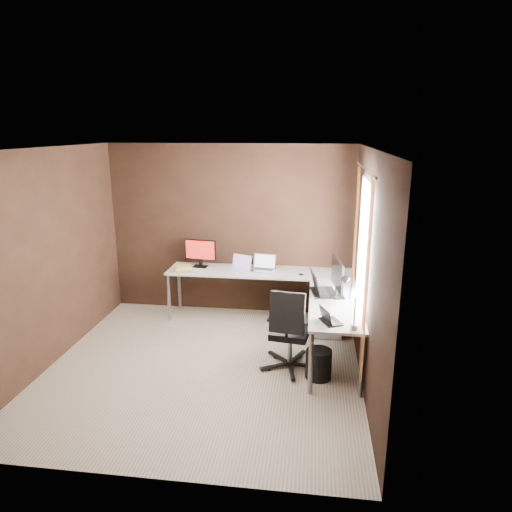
# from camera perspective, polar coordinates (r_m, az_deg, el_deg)

# --- Properties ---
(room) EXTENTS (3.60, 3.60, 2.50)m
(room) POSITION_cam_1_polar(r_m,az_deg,el_deg) (5.05, -2.96, -0.73)
(room) COLOR beige
(room) RESTS_ON ground
(desk) EXTENTS (2.65, 2.25, 0.73)m
(desk) POSITION_cam_1_polar(r_m,az_deg,el_deg) (6.09, 3.40, -3.75)
(desk) COLOR silver
(desk) RESTS_ON ground
(drawer_pedestal) EXTENTS (0.42, 0.50, 0.60)m
(drawer_pedestal) POSITION_cam_1_polar(r_m,az_deg,el_deg) (6.32, 8.76, -6.85)
(drawer_pedestal) COLOR silver
(drawer_pedestal) RESTS_ON ground
(monitor_left) EXTENTS (0.47, 0.16, 0.41)m
(monitor_left) POSITION_cam_1_polar(r_m,az_deg,el_deg) (6.73, -6.96, 0.55)
(monitor_left) COLOR black
(monitor_left) RESTS_ON desk
(monitor_right) EXTENTS (0.17, 0.57, 0.47)m
(monitor_right) POSITION_cam_1_polar(r_m,az_deg,el_deg) (5.55, 10.15, -2.46)
(monitor_right) COLOR black
(monitor_right) RESTS_ON desk
(laptop_white) EXTENTS (0.36, 0.31, 0.21)m
(laptop_white) POSITION_cam_1_polar(r_m,az_deg,el_deg) (6.60, -1.98, -1.31)
(laptop_white) COLOR silver
(laptop_white) RESTS_ON desk
(laptop_silver) EXTENTS (0.37, 0.29, 0.23)m
(laptop_silver) POSITION_cam_1_polar(r_m,az_deg,el_deg) (6.56, 0.98, -1.37)
(laptop_silver) COLOR silver
(laptop_silver) RESTS_ON desk
(laptop_black_big) EXTENTS (0.37, 0.46, 0.27)m
(laptop_black_big) POSITION_cam_1_polar(r_m,az_deg,el_deg) (5.71, 8.08, -4.07)
(laptop_black_big) COLOR black
(laptop_black_big) RESTS_ON desk
(laptop_black_small) EXTENTS (0.27, 0.30, 0.17)m
(laptop_black_small) POSITION_cam_1_polar(r_m,az_deg,el_deg) (4.88, 9.10, -7.80)
(laptop_black_small) COLOR black
(laptop_black_small) RESTS_ON desk
(book_stack) EXTENTS (0.30, 0.27, 0.08)m
(book_stack) POSITION_cam_1_polar(r_m,az_deg,el_deg) (6.60, -9.10, -1.56)
(book_stack) COLOR #9F6D55
(book_stack) RESTS_ON desk
(mouse_left) EXTENTS (0.08, 0.06, 0.03)m
(mouse_left) POSITION_cam_1_polar(r_m,az_deg,el_deg) (6.54, -8.38, -1.91)
(mouse_left) COLOR black
(mouse_left) RESTS_ON desk
(mouse_corner) EXTENTS (0.08, 0.06, 0.03)m
(mouse_corner) POSITION_cam_1_polar(r_m,az_deg,el_deg) (6.36, 5.68, -2.30)
(mouse_corner) COLOR black
(mouse_corner) RESTS_ON desk
(desk_lamp) EXTENTS (0.18, 0.21, 0.54)m
(desk_lamp) POSITION_cam_1_polar(r_m,az_deg,el_deg) (4.71, 11.49, -4.92)
(desk_lamp) COLOR slate
(desk_lamp) RESTS_ON desk
(office_chair) EXTENTS (0.55, 0.56, 0.99)m
(office_chair) POSITION_cam_1_polar(r_m,az_deg,el_deg) (5.37, 4.18, -11.06)
(office_chair) COLOR black
(office_chair) RESTS_ON ground
(wastebasket) EXTENTS (0.32, 0.32, 0.33)m
(wastebasket) POSITION_cam_1_polar(r_m,az_deg,el_deg) (5.27, 7.83, -13.22)
(wastebasket) COLOR black
(wastebasket) RESTS_ON ground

